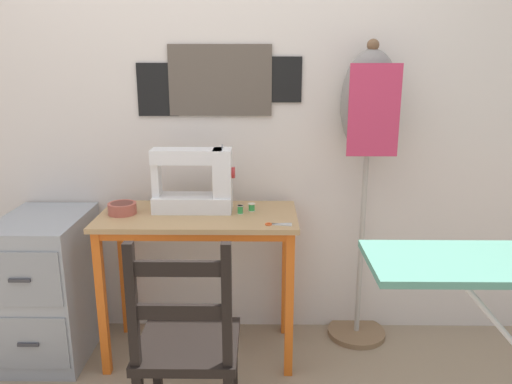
# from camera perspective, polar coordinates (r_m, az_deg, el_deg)

# --- Properties ---
(ground_plane) EXTENTS (14.00, 14.00, 0.00)m
(ground_plane) POSITION_cam_1_polar(r_m,az_deg,el_deg) (2.63, -6.79, -20.35)
(ground_plane) COLOR gray
(wall_back) EXTENTS (10.00, 0.07, 2.55)m
(wall_back) POSITION_cam_1_polar(r_m,az_deg,el_deg) (2.69, -6.16, 9.77)
(wall_back) COLOR silver
(wall_back) RESTS_ON ground_plane
(sewing_table) EXTENTS (0.98, 0.47, 0.77)m
(sewing_table) POSITION_cam_1_polar(r_m,az_deg,el_deg) (2.52, -6.60, -5.18)
(sewing_table) COLOR tan
(sewing_table) RESTS_ON ground_plane
(sewing_machine) EXTENTS (0.41, 0.16, 0.34)m
(sewing_machine) POSITION_cam_1_polar(r_m,az_deg,el_deg) (2.51, -6.71, 1.11)
(sewing_machine) COLOR white
(sewing_machine) RESTS_ON sewing_table
(fabric_bowl) EXTENTS (0.14, 0.14, 0.06)m
(fabric_bowl) POSITION_cam_1_polar(r_m,az_deg,el_deg) (2.56, -15.04, -1.79)
(fabric_bowl) COLOR #B25647
(fabric_bowl) RESTS_ON sewing_table
(scissors) EXTENTS (0.13, 0.04, 0.01)m
(scissors) POSITION_cam_1_polar(r_m,az_deg,el_deg) (2.32, 2.09, -3.71)
(scissors) COLOR silver
(scissors) RESTS_ON sewing_table
(thread_spool_near_machine) EXTENTS (0.03, 0.03, 0.04)m
(thread_spool_near_machine) POSITION_cam_1_polar(r_m,az_deg,el_deg) (2.48, -1.82, -2.03)
(thread_spool_near_machine) COLOR green
(thread_spool_near_machine) RESTS_ON sewing_table
(thread_spool_mid_table) EXTENTS (0.04, 0.04, 0.04)m
(thread_spool_mid_table) POSITION_cam_1_polar(r_m,az_deg,el_deg) (2.52, -0.50, -1.75)
(thread_spool_mid_table) COLOR green
(thread_spool_mid_table) RESTS_ON sewing_table
(wooden_chair) EXTENTS (0.40, 0.38, 0.90)m
(wooden_chair) POSITION_cam_1_polar(r_m,az_deg,el_deg) (2.08, -7.88, -17.08)
(wooden_chair) COLOR black
(wooden_chair) RESTS_ON ground_plane
(filing_cabinet) EXTENTS (0.40, 0.56, 0.75)m
(filing_cabinet) POSITION_cam_1_polar(r_m,az_deg,el_deg) (2.84, -22.60, -9.94)
(filing_cabinet) COLOR #93999E
(filing_cabinet) RESTS_ON ground_plane
(dress_form) EXTENTS (0.32, 0.32, 1.61)m
(dress_form) POSITION_cam_1_polar(r_m,az_deg,el_deg) (2.61, 12.72, 7.24)
(dress_form) COLOR #846647
(dress_form) RESTS_ON ground_plane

